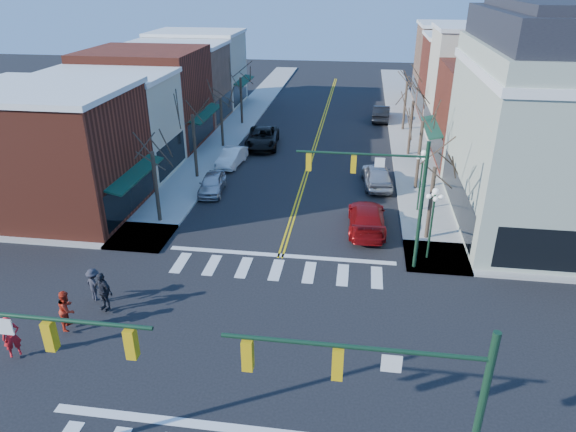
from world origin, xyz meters
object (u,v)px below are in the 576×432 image
at_px(pedestrian_red_a, 11,336).
at_px(pedestrian_dark_a, 103,291).
at_px(car_left_mid, 232,157).
at_px(lamppost_corner, 433,212).
at_px(car_right_near, 367,218).
at_px(victorian_corner, 573,121).
at_px(car_left_far, 262,138).
at_px(pedestrian_red_b, 67,309).
at_px(car_right_far, 381,113).
at_px(car_right_mid, 377,175).
at_px(lamppost_midblock, 422,170).
at_px(car_left_near, 212,184).
at_px(pedestrian_dark_b, 94,285).

relative_size(pedestrian_red_a, pedestrian_dark_a, 0.95).
bearing_deg(car_left_mid, lamppost_corner, -37.20).
bearing_deg(car_right_near, victorian_corner, -168.77).
relative_size(car_left_far, pedestrian_red_a, 3.25).
height_order(car_right_near, pedestrian_red_b, pedestrian_red_b).
xyz_separation_m(car_right_near, car_right_far, (1.49, 26.89, 0.01)).
bearing_deg(car_left_mid, car_right_mid, -7.86).
height_order(car_left_mid, car_left_far, car_left_far).
height_order(lamppost_midblock, car_left_near, lamppost_midblock).
height_order(lamppost_corner, pedestrian_dark_b, lamppost_corner).
height_order(car_left_mid, car_right_near, car_right_near).
distance_m(car_left_mid, pedestrian_dark_b, 20.37).
bearing_deg(car_left_near, car_left_far, 76.54).
height_order(lamppost_corner, car_right_far, lamppost_corner).
distance_m(lamppost_midblock, car_right_mid, 5.50).
bearing_deg(pedestrian_dark_a, pedestrian_red_a, -99.37).
height_order(car_right_mid, pedestrian_red_a, pedestrian_red_a).
xyz_separation_m(car_left_far, car_right_mid, (10.33, -8.35, 0.01)).
height_order(lamppost_midblock, pedestrian_dark_b, lamppost_midblock).
bearing_deg(car_left_mid, pedestrian_dark_a, -86.57).
xyz_separation_m(car_right_mid, pedestrian_red_a, (-15.17, -21.56, 0.23)).
bearing_deg(car_right_near, car_left_far, -60.59).
height_order(lamppost_midblock, car_left_far, lamppost_midblock).
bearing_deg(pedestrian_dark_b, lamppost_midblock, -113.07).
relative_size(car_left_near, pedestrian_red_a, 2.19).
height_order(lamppost_corner, pedestrian_red_b, lamppost_corner).
height_order(car_left_near, car_right_far, car_right_far).
bearing_deg(car_left_far, car_left_mid, -111.93).
bearing_deg(car_left_far, car_right_mid, -44.26).
relative_size(car_right_near, car_right_far, 1.12).
bearing_deg(pedestrian_red_b, pedestrian_dark_a, -41.99).
xyz_separation_m(victorian_corner, car_right_far, (-10.21, 24.19, -5.84)).
xyz_separation_m(lamppost_corner, car_left_mid, (-14.60, 13.80, -2.26)).
height_order(car_left_far, car_right_mid, car_right_mid).
xyz_separation_m(lamppost_corner, pedestrian_red_a, (-17.84, -10.74, -1.88)).
relative_size(victorian_corner, pedestrian_dark_a, 7.24).
xyz_separation_m(car_right_mid, car_right_far, (0.76, 19.37, -0.03)).
bearing_deg(car_left_far, car_right_far, 39.53).
relative_size(car_left_far, car_right_mid, 1.22).
xyz_separation_m(lamppost_corner, car_right_mid, (-2.67, 10.81, -2.11)).
bearing_deg(car_right_far, pedestrian_dark_b, 72.40).
distance_m(victorian_corner, car_right_far, 26.90).
xyz_separation_m(car_right_mid, pedestrian_dark_b, (-13.74, -17.30, 0.15)).
height_order(lamppost_corner, car_right_mid, lamppost_corner).
relative_size(lamppost_midblock, pedestrian_dark_b, 2.54).
relative_size(car_left_near, pedestrian_red_b, 2.18).
relative_size(car_right_mid, pedestrian_red_a, 2.67).
bearing_deg(pedestrian_dark_a, pedestrian_red_b, -99.47).
relative_size(lamppost_corner, car_right_far, 0.87).
bearing_deg(car_right_far, car_right_mid, 91.73).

